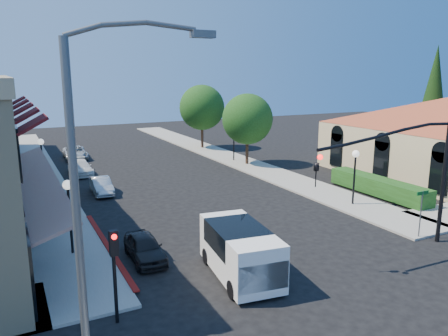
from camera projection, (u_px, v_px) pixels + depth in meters
name	position (u px, v px, depth m)	size (l,w,h in m)	color
ground	(332.00, 289.00, 16.97)	(120.00, 120.00, 0.00)	black
sidewalk_left	(36.00, 173.00, 36.62)	(3.50, 50.00, 0.12)	gray
sidewalk_right	(222.00, 155.00, 44.35)	(3.50, 50.00, 0.12)	gray
curb_red_strip	(108.00, 249.00, 20.89)	(0.25, 10.00, 0.06)	maroon
hedge	(378.00, 195.00, 29.98)	(1.40, 8.00, 1.10)	#1B3F12
conifer_far	(434.00, 92.00, 43.67)	(3.20, 3.20, 11.00)	#331E14
street_tree_a	(247.00, 119.00, 39.14)	(4.56, 4.56, 6.48)	#331E14
street_tree_b	(202.00, 107.00, 47.77)	(4.94, 4.94, 7.02)	#331E14
signal_mast_arm	(415.00, 166.00, 19.99)	(8.01, 0.39, 6.00)	black
secondary_signal	(114.00, 259.00, 14.17)	(0.28, 0.42, 3.32)	black
cobra_streetlight	(92.00, 204.00, 10.06)	(3.60, 0.25, 9.31)	#595B5E
street_name_sign	(421.00, 206.00, 21.84)	(0.80, 0.06, 2.50)	#595B5E
lamppost_left_near	(69.00, 198.00, 19.60)	(0.44, 0.44, 3.57)	black
lamppost_left_far	(41.00, 150.00, 31.80)	(0.44, 0.44, 3.57)	black
lamppost_right_near	(355.00, 163.00, 27.11)	(0.44, 0.44, 3.57)	black
lamppost_right_far	(234.00, 133.00, 41.06)	(0.44, 0.44, 3.57)	black
white_van	(241.00, 249.00, 17.78)	(2.62, 4.93, 2.09)	white
parked_car_a	(145.00, 247.00, 19.57)	(1.38, 3.44, 1.17)	black
parked_car_b	(101.00, 186.00, 30.29)	(1.21, 3.48, 1.15)	silver
parked_car_c	(80.00, 167.00, 36.10)	(1.66, 4.08, 1.18)	silver
parked_car_d	(75.00, 153.00, 42.60)	(2.06, 4.48, 1.24)	#B9BDBF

